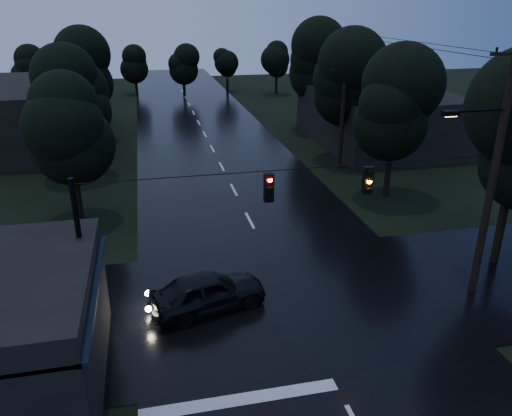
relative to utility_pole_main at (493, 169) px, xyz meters
name	(u,v)px	position (x,y,z in m)	size (l,w,h in m)	color
main_road	(222,167)	(-7.41, 19.00, -5.26)	(12.00, 120.00, 0.02)	black
cross_street	(291,299)	(-7.41, 1.00, -5.26)	(60.00, 9.00, 0.02)	black
building_far_right	(378,117)	(6.59, 23.00, -3.06)	(10.00, 14.00, 4.40)	black
building_far_left	(36,114)	(-21.41, 29.00, -2.76)	(10.00, 16.00, 5.00)	black
utility_pole_main	(493,169)	(0.00, 0.00, 0.00)	(3.50, 0.30, 10.00)	black
utility_pole_far	(343,114)	(0.89, 17.00, -1.38)	(2.00, 0.30, 7.50)	black
anchor_pole_left	(83,264)	(-14.91, 0.00, -2.26)	(0.18, 0.18, 6.00)	black
span_signals	(318,183)	(-6.85, -0.01, -0.01)	(15.00, 0.37, 1.12)	black
tree_left_a	(68,126)	(-16.41, 11.00, -0.02)	(3.92, 3.92, 8.26)	black
tree_left_b	(73,94)	(-17.01, 19.00, 0.36)	(4.20, 4.20, 8.85)	black
tree_left_c	(78,70)	(-17.61, 29.00, 0.74)	(4.48, 4.48, 9.44)	black
tree_right_a	(395,104)	(1.59, 11.00, 0.36)	(4.20, 4.20, 8.85)	black
tree_right_b	(351,79)	(2.19, 19.00, 0.74)	(4.48, 4.48, 9.44)	black
tree_right_c	(315,59)	(2.79, 29.00, 1.11)	(4.76, 4.76, 10.03)	black
car	(208,291)	(-10.71, 1.06, -4.50)	(1.80, 4.47, 1.52)	black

